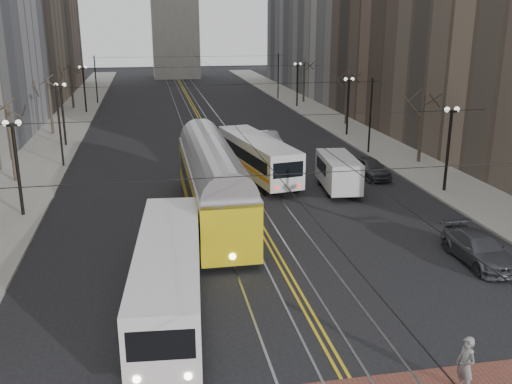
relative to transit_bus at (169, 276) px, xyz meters
name	(u,v)px	position (x,y,z in m)	size (l,w,h in m)	color
ground	(336,362)	(5.49, -4.85, -1.47)	(260.00, 260.00, 0.00)	black
sidewalk_left	(62,132)	(-9.51, 40.15, -1.40)	(5.00, 140.00, 0.15)	gray
sidewalk_right	(337,123)	(20.49, 40.15, -1.40)	(5.00, 140.00, 0.15)	gray
streetcar_rails	(205,128)	(5.49, 40.15, -1.47)	(4.80, 130.00, 0.02)	gray
centre_lines	(205,128)	(5.49, 40.15, -1.46)	(0.42, 130.00, 0.01)	gold
lamp_posts	(225,130)	(5.49, 23.90, 1.33)	(27.60, 57.20, 5.60)	black
street_trees	(215,117)	(5.49, 30.40, 1.33)	(31.68, 53.28, 5.60)	#382D23
trolley_wires	(215,107)	(5.49, 29.98, 2.30)	(25.96, 120.00, 6.60)	black
transit_bus	(169,276)	(0.00, 0.00, 0.00)	(2.45, 11.77, 2.94)	silver
streetcar	(213,189)	(2.99, 10.64, 0.37)	(2.90, 15.59, 3.68)	gold
rear_bus	(257,158)	(7.29, 19.25, 0.02)	(2.49, 11.44, 2.98)	silver
cargo_van	(338,174)	(12.10, 14.79, -0.26)	(2.11, 5.49, 2.43)	silver
sedan_grey	(370,167)	(15.58, 17.78, -0.72)	(1.77, 4.39, 1.50)	#3C4044
sedan_silver	(269,140)	(10.24, 29.02, -0.71)	(1.62, 4.63, 1.53)	#9A9DA2
sedan_parked	(479,248)	(14.99, 2.02, -0.76)	(2.00, 4.91, 1.42)	#3F4147
pedestrian_b	(466,365)	(8.93, -7.19, -0.49)	(0.71, 0.46, 1.94)	slate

